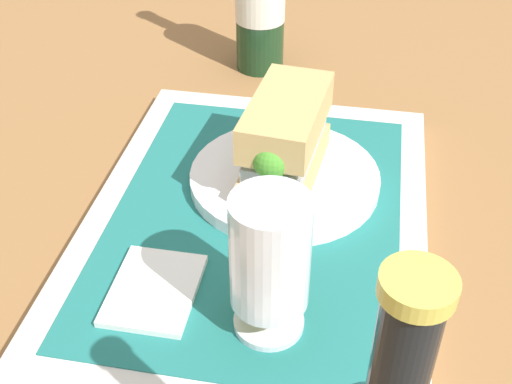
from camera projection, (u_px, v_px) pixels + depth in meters
name	position (u px, v px, depth m)	size (l,w,h in m)	color
ground_plane	(256.00, 232.00, 0.64)	(3.00, 3.00, 0.00)	olive
tray	(256.00, 225.00, 0.63)	(0.44, 0.32, 0.02)	silver
placemat	(256.00, 216.00, 0.63)	(0.38, 0.27, 0.00)	#1E6B66
plate	(285.00, 178.00, 0.66)	(0.19, 0.19, 0.01)	white
sandwich	(285.00, 139.00, 0.63)	(0.14, 0.08, 0.08)	tan
beer_glass	(270.00, 263.00, 0.48)	(0.06, 0.06, 0.12)	silver
napkin_folded	(154.00, 290.00, 0.55)	(0.09, 0.07, 0.01)	white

